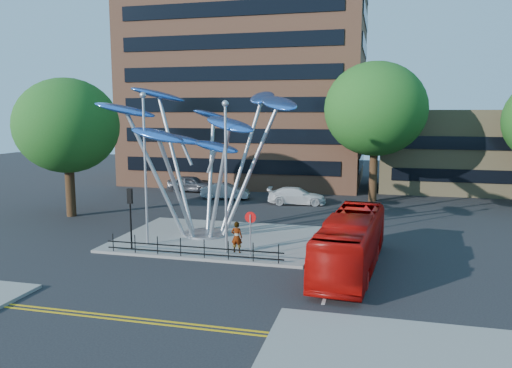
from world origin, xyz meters
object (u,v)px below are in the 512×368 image
(street_lamp_right, at_px, (226,163))
(parked_car_right, at_px, (297,196))
(no_entry_sign_island, at_px, (250,226))
(parked_car_mid, at_px, (225,191))
(leaf_sculpture, at_px, (204,128))
(street_lamp_left, at_px, (145,156))
(red_bus, at_px, (351,242))
(traffic_light_island, at_px, (130,206))
(tree_right, at_px, (375,109))
(tree_left, at_px, (67,126))
(parked_car_left, at_px, (191,184))
(pedestrian, at_px, (237,237))

(street_lamp_right, xyz_separation_m, parked_car_right, (1.25, 15.95, -4.38))
(no_entry_sign_island, distance_m, parked_car_mid, 18.69)
(no_entry_sign_island, relative_size, parked_car_right, 0.49)
(leaf_sculpture, distance_m, street_lamp_left, 4.28)
(no_entry_sign_island, bearing_deg, red_bus, -5.22)
(no_entry_sign_island, relative_size, red_bus, 0.24)
(no_entry_sign_island, bearing_deg, traffic_light_island, -179.87)
(parked_car_mid, bearing_deg, traffic_light_island, 173.69)
(tree_right, xyz_separation_m, no_entry_sign_island, (-6.00, -19.48, -6.22))
(tree_right, xyz_separation_m, red_bus, (-0.70, -19.97, -6.63))
(leaf_sculpture, height_order, red_bus, leaf_sculpture)
(tree_left, distance_m, street_lamp_left, 11.60)
(no_entry_sign_island, distance_m, parked_car_right, 16.47)
(tree_left, relative_size, parked_car_left, 2.19)
(street_lamp_left, bearing_deg, tree_left, 145.62)
(tree_left, distance_m, parked_car_left, 15.03)
(parked_car_mid, xyz_separation_m, parked_car_right, (6.65, -0.90, 0.00))
(tree_right, bearing_deg, parked_car_mid, -170.54)
(no_entry_sign_island, bearing_deg, parked_car_left, 119.10)
(tree_left, relative_size, no_entry_sign_island, 4.21)
(street_lamp_left, xyz_separation_m, pedestrian, (5.57, -0.41, -4.34))
(tree_left, relative_size, street_lamp_left, 1.17)
(tree_left, distance_m, traffic_light_island, 12.44)
(tree_left, bearing_deg, no_entry_sign_island, -25.07)
(no_entry_sign_island, bearing_deg, parked_car_right, 90.87)
(leaf_sculpture, height_order, traffic_light_island, leaf_sculpture)
(red_bus, bearing_deg, parked_car_left, 133.43)
(tree_left, distance_m, parked_car_right, 19.11)
(street_lamp_right, bearing_deg, no_entry_sign_island, -17.87)
(tree_right, bearing_deg, parked_car_left, 176.71)
(traffic_light_island, bearing_deg, street_lamp_right, 5.19)
(street_lamp_left, xyz_separation_m, parked_car_left, (-4.90, 19.50, -4.55))
(no_entry_sign_island, xyz_separation_m, parked_car_mid, (-6.90, 17.33, -1.10))
(street_lamp_right, relative_size, red_bus, 0.82)
(pedestrian, relative_size, parked_car_right, 0.35)
(red_bus, bearing_deg, traffic_light_island, -177.30)
(tree_left, xyz_separation_m, pedestrian, (15.07, -6.91, -5.77))
(street_lamp_right, bearing_deg, parked_car_left, 116.34)
(pedestrian, bearing_deg, street_lamp_right, 11.07)
(pedestrian, xyz_separation_m, parked_car_mid, (-5.97, 16.76, -0.30))
(tree_right, bearing_deg, leaf_sculpture, -123.31)
(tree_left, relative_size, street_lamp_right, 1.24)
(red_bus, distance_m, parked_car_mid, 21.61)
(tree_left, bearing_deg, street_lamp_right, -25.77)
(pedestrian, relative_size, parked_car_mid, 0.40)
(street_lamp_right, height_order, no_entry_sign_island, street_lamp_right)
(leaf_sculpture, xyz_separation_m, parked_car_mid, (-2.83, 13.17, -6.15))
(red_bus, relative_size, parked_car_mid, 2.32)
(no_entry_sign_island, xyz_separation_m, pedestrian, (-0.93, 0.58, -0.80))
(tree_right, height_order, parked_car_mid, tree_right)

